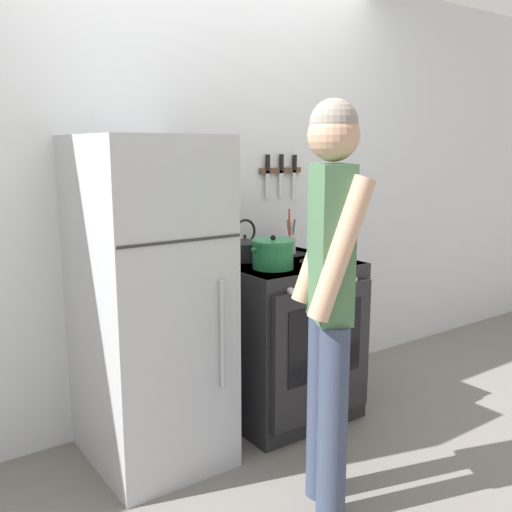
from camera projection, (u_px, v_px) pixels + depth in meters
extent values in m
plane|color=slate|center=(206.00, 402.00, 3.44)|extent=(14.00, 14.00, 0.00)
cube|color=silver|center=(199.00, 190.00, 3.22)|extent=(10.00, 0.06, 2.55)
cube|color=#B7BABF|center=(149.00, 302.00, 2.72)|extent=(0.59, 0.71, 1.57)
cube|color=#2D2D2D|center=(182.00, 241.00, 2.37)|extent=(0.58, 0.01, 0.01)
cylinder|color=#B2B5BA|center=(222.00, 335.00, 2.55)|extent=(0.02, 0.02, 0.50)
cube|color=#232326|center=(280.00, 337.00, 3.25)|extent=(0.71, 0.69, 0.89)
cube|color=black|center=(281.00, 262.00, 3.17)|extent=(0.69, 0.67, 0.02)
cube|color=black|center=(317.00, 355.00, 3.00)|extent=(0.61, 0.05, 0.67)
cylinder|color=black|center=(273.00, 269.00, 2.97)|extent=(0.22, 0.22, 0.01)
cylinder|color=black|center=(319.00, 262.00, 3.15)|extent=(0.22, 0.22, 0.01)
cylinder|color=black|center=(243.00, 260.00, 3.19)|extent=(0.22, 0.22, 0.01)
cylinder|color=black|center=(288.00, 254.00, 3.37)|extent=(0.22, 0.22, 0.01)
cylinder|color=silver|center=(291.00, 291.00, 2.77)|extent=(0.04, 0.02, 0.04)
cylinder|color=silver|center=(313.00, 287.00, 2.86)|extent=(0.04, 0.02, 0.04)
cylinder|color=silver|center=(334.00, 283.00, 2.94)|extent=(0.04, 0.02, 0.04)
cylinder|color=silver|center=(354.00, 280.00, 3.02)|extent=(0.04, 0.02, 0.04)
cube|color=#232326|center=(323.00, 354.00, 2.96)|extent=(0.65, 0.03, 0.71)
cube|color=black|center=(326.00, 342.00, 2.93)|extent=(0.49, 0.01, 0.40)
cylinder|color=#237A42|center=(273.00, 256.00, 2.95)|extent=(0.21, 0.21, 0.13)
cylinder|color=#237A42|center=(273.00, 242.00, 2.94)|extent=(0.22, 0.22, 0.02)
sphere|color=black|center=(273.00, 238.00, 2.94)|extent=(0.03, 0.03, 0.03)
cylinder|color=#237A42|center=(254.00, 249.00, 2.88)|extent=(0.03, 0.02, 0.02)
cylinder|color=#237A42|center=(291.00, 245.00, 3.01)|extent=(0.03, 0.02, 0.02)
cylinder|color=black|center=(245.00, 251.00, 3.18)|extent=(0.19, 0.19, 0.10)
cone|color=black|center=(245.00, 240.00, 3.17)|extent=(0.18, 0.18, 0.03)
sphere|color=black|center=(245.00, 236.00, 3.17)|extent=(0.02, 0.02, 0.02)
cone|color=black|center=(258.00, 248.00, 3.23)|extent=(0.10, 0.03, 0.08)
torus|color=black|center=(245.00, 232.00, 3.16)|extent=(0.14, 0.01, 0.14)
cylinder|color=#B7BABF|center=(290.00, 245.00, 3.37)|extent=(0.07, 0.07, 0.10)
cylinder|color=#9E7547|center=(289.00, 235.00, 3.37)|extent=(0.04, 0.01, 0.18)
cylinder|color=#232326|center=(289.00, 234.00, 3.37)|extent=(0.03, 0.03, 0.18)
cylinder|color=#B2B5BA|center=(292.00, 236.00, 3.35)|extent=(0.03, 0.02, 0.17)
cylinder|color=#4C4C51|center=(293.00, 235.00, 3.36)|extent=(0.05, 0.02, 0.18)
cylinder|color=#C63D33|center=(290.00, 230.00, 3.35)|extent=(0.01, 0.03, 0.24)
cylinder|color=#38425B|center=(332.00, 425.00, 2.29)|extent=(0.12, 0.12, 0.83)
cylinder|color=#38425B|center=(321.00, 406.00, 2.45)|extent=(0.12, 0.12, 0.83)
cube|color=#47704C|center=(331.00, 243.00, 2.24)|extent=(0.22, 0.27, 0.62)
cylinder|color=tan|center=(341.00, 249.00, 2.11)|extent=(0.26, 0.18, 0.55)
cylinder|color=tan|center=(322.00, 238.00, 2.36)|extent=(0.26, 0.18, 0.55)
sphere|color=tan|center=(334.00, 135.00, 2.16)|extent=(0.20, 0.20, 0.20)
sphere|color=gray|center=(334.00, 123.00, 2.15)|extent=(0.18, 0.18, 0.18)
cube|color=brown|center=(280.00, 170.00, 3.48)|extent=(0.31, 0.02, 0.03)
cube|color=silver|center=(267.00, 184.00, 3.43)|extent=(0.03, 0.00, 0.16)
cube|color=black|center=(268.00, 163.00, 3.41)|extent=(0.02, 0.02, 0.10)
cube|color=silver|center=(281.00, 184.00, 3.49)|extent=(0.03, 0.00, 0.16)
cube|color=black|center=(281.00, 162.00, 3.46)|extent=(0.02, 0.02, 0.10)
cube|color=silver|center=(294.00, 184.00, 3.55)|extent=(0.02, 0.00, 0.18)
cube|color=black|center=(295.00, 162.00, 3.52)|extent=(0.02, 0.02, 0.09)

